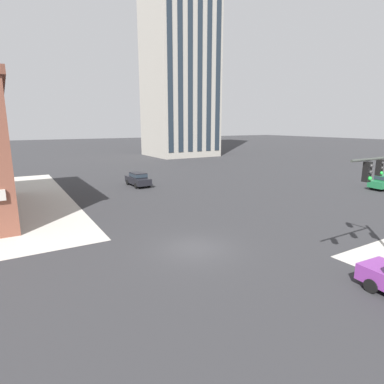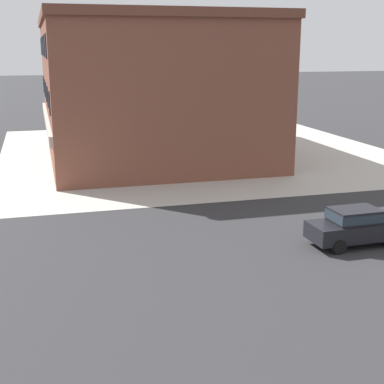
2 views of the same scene
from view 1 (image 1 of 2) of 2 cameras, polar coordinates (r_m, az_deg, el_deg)
name	(u,v)px [view 1 (image 1 of 2)]	position (r m, az deg, el deg)	size (l,w,h in m)	color
ground_plane	(195,248)	(19.35, 0.61, -10.25)	(320.00, 320.00, 0.00)	#2D2D30
car_main_northbound_far	(138,179)	(38.87, -9.80, 2.42)	(1.96, 4.43, 1.68)	black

